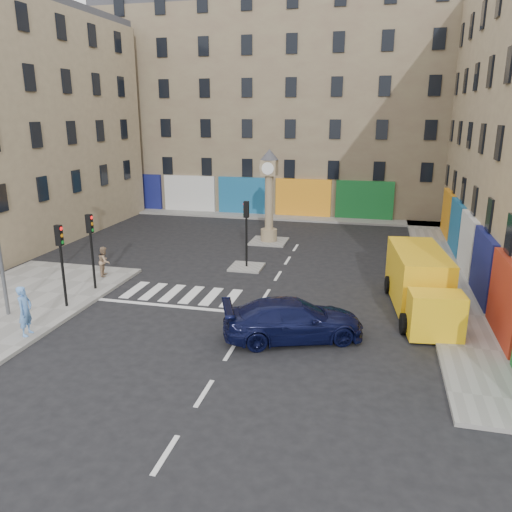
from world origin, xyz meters
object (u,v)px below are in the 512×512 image
at_px(yellow_van, 420,283).
at_px(traffic_light_island, 246,223).
at_px(pedestrian_tan, 104,261).
at_px(clock_pillar, 269,190).
at_px(traffic_light_left_near, 61,253).
at_px(navy_sedan, 293,320).
at_px(pedestrian_blue, 25,311).
at_px(traffic_light_left_far, 91,240).

bearing_deg(yellow_van, traffic_light_island, 148.67).
bearing_deg(yellow_van, pedestrian_tan, 170.91).
xyz_separation_m(clock_pillar, pedestrian_tan, (-6.85, -9.45, -2.62)).
height_order(traffic_light_island, pedestrian_tan, traffic_light_island).
xyz_separation_m(traffic_light_left_near, clock_pillar, (6.30, 13.80, 0.93)).
bearing_deg(traffic_light_island, traffic_light_left_near, -128.93).
bearing_deg(yellow_van, clock_pillar, 125.03).
xyz_separation_m(traffic_light_island, navy_sedan, (4.05, -8.42, -1.80)).
distance_m(traffic_light_island, clock_pillar, 6.07).
height_order(yellow_van, pedestrian_tan, yellow_van).
xyz_separation_m(traffic_light_left_near, pedestrian_blue, (0.30, -3.01, -1.48)).
bearing_deg(traffic_light_left_far, traffic_light_island, 40.60).
relative_size(traffic_light_left_near, navy_sedan, 0.68).
distance_m(traffic_light_island, yellow_van, 10.01).
bearing_deg(traffic_light_left_near, navy_sedan, -3.43).
bearing_deg(navy_sedan, clock_pillar, -5.44).
height_order(traffic_light_left_far, pedestrian_blue, traffic_light_left_far).
relative_size(traffic_light_left_near, traffic_light_left_far, 1.00).
bearing_deg(clock_pillar, traffic_light_island, -90.00).
xyz_separation_m(traffic_light_left_far, pedestrian_tan, (-0.55, 1.94, -1.69)).
xyz_separation_m(traffic_light_left_far, yellow_van, (15.31, 1.24, -1.36)).
height_order(clock_pillar, pedestrian_blue, clock_pillar).
bearing_deg(navy_sedan, traffic_light_left_far, 52.59).
bearing_deg(yellow_van, pedestrian_blue, -162.66).
height_order(traffic_light_left_far, yellow_van, traffic_light_left_far).
relative_size(navy_sedan, yellow_van, 0.75).
height_order(traffic_light_island, clock_pillar, clock_pillar).
bearing_deg(pedestrian_tan, traffic_light_left_far, 178.46).
height_order(navy_sedan, yellow_van, yellow_van).
bearing_deg(clock_pillar, traffic_light_left_near, -114.55).
xyz_separation_m(yellow_van, pedestrian_tan, (-15.86, 0.70, -0.33)).
height_order(traffic_light_left_far, navy_sedan, traffic_light_left_far).
bearing_deg(traffic_light_left_near, clock_pillar, 65.45).
height_order(traffic_light_left_near, navy_sedan, traffic_light_left_near).
bearing_deg(pedestrian_tan, pedestrian_blue, 169.17).
bearing_deg(traffic_light_island, pedestrian_tan, -153.25).
distance_m(traffic_light_left_near, pedestrian_blue, 3.36).
relative_size(traffic_light_left_near, clock_pillar, 0.61).
relative_size(traffic_light_island, pedestrian_tan, 2.36).
xyz_separation_m(clock_pillar, navy_sedan, (4.05, -14.42, -2.76)).
xyz_separation_m(traffic_light_left_near, traffic_light_island, (6.30, 7.80, -0.03)).
xyz_separation_m(traffic_light_left_far, navy_sedan, (10.35, -3.02, -1.83)).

